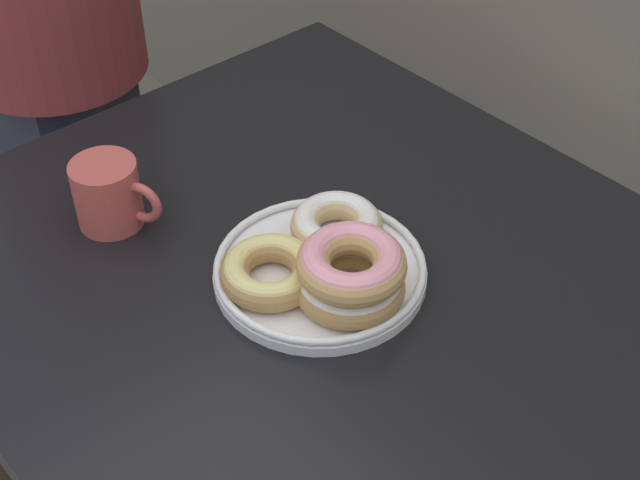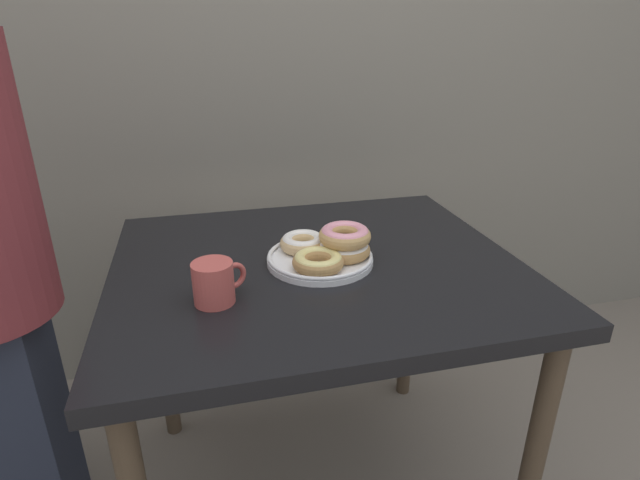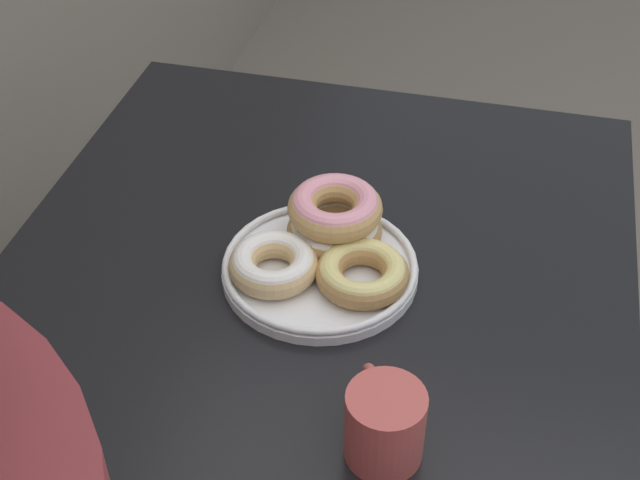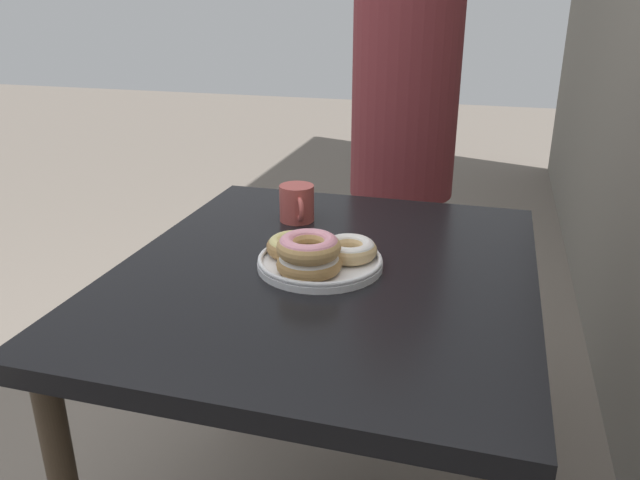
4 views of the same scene
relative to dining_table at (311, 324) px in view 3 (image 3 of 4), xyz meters
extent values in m
cube|color=black|center=(0.00, 0.00, 0.07)|extent=(0.98, 0.84, 0.04)
cylinder|color=#473828|center=(0.43, -0.36, -0.32)|extent=(0.05, 0.05, 0.74)
cylinder|color=#473828|center=(0.43, 0.36, -0.32)|extent=(0.05, 0.05, 0.74)
cylinder|color=white|center=(0.01, -0.01, 0.10)|extent=(0.26, 0.26, 0.01)
torus|color=white|center=(0.01, -0.01, 0.11)|extent=(0.26, 0.26, 0.01)
torus|color=#B2844C|center=(0.06, -0.02, 0.12)|extent=(0.18, 0.18, 0.03)
torus|color=white|center=(0.06, -0.02, 0.13)|extent=(0.17, 0.17, 0.03)
torus|color=#D6B27A|center=(-0.02, 0.04, 0.12)|extent=(0.15, 0.15, 0.04)
torus|color=white|center=(-0.02, 0.04, 0.13)|extent=(0.14, 0.14, 0.03)
torus|color=#B2844C|center=(-0.01, -0.07, 0.12)|extent=(0.14, 0.14, 0.04)
torus|color=#E0D17F|center=(-0.01, -0.07, 0.13)|extent=(0.13, 0.13, 0.03)
torus|color=tan|center=(0.07, -0.02, 0.16)|extent=(0.13, 0.13, 0.04)
torus|color=pink|center=(0.07, -0.02, 0.16)|extent=(0.12, 0.12, 0.03)
cylinder|color=#B74C47|center=(-0.25, -0.14, 0.14)|extent=(0.09, 0.09, 0.09)
cylinder|color=#382114|center=(-0.25, -0.14, 0.17)|extent=(0.07, 0.07, 0.00)
torus|color=#B74C47|center=(-0.21, -0.12, 0.14)|extent=(0.06, 0.04, 0.06)
camera|label=1|loc=(0.60, -0.53, 0.84)|focal=50.00mm
camera|label=2|loc=(-0.26, -1.08, 0.62)|focal=28.00mm
camera|label=3|loc=(-0.84, -0.22, 0.89)|focal=50.00mm
camera|label=4|loc=(1.14, 0.31, 0.62)|focal=35.00mm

